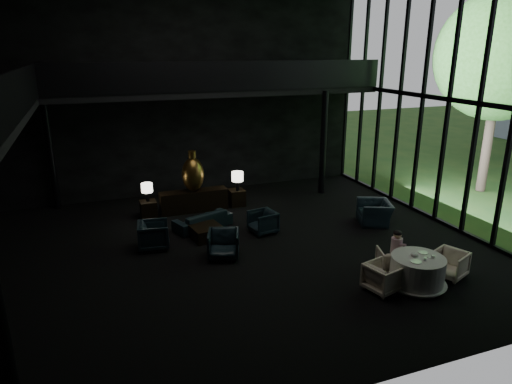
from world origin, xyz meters
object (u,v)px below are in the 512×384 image
object	(u,v)px
side_table_left	(149,209)
lounge_armchair_west	(153,232)
table_lamp_left	(147,189)
child	(397,242)
bronze_urn	(193,174)
console	(194,201)
side_table_right	(237,198)
sofa	(203,218)
coffee_table	(206,232)
dining_chair_west	(383,276)
lounge_armchair_east	(263,221)
dining_chair_east	(450,263)
dining_table	(417,273)
table_lamp_right	(237,177)
lounge_armchair_south	(223,242)
window_armchair	(375,208)
dining_chair_north	(392,261)

from	to	relation	value
side_table_left	lounge_armchair_west	bearing A→B (deg)	-94.45
table_lamp_left	child	world-z (taller)	table_lamp_left
bronze_urn	console	bearing A→B (deg)	90.00
side_table_right	child	world-z (taller)	child
table_lamp_left	sofa	xyz separation A→B (m)	(1.50, -1.54, -0.71)
coffee_table	dining_chair_west	world-z (taller)	dining_chair_west
side_table_right	lounge_armchair_east	world-z (taller)	lounge_armchair_east
lounge_armchair_east	dining_chair_east	world-z (taller)	lounge_armchair_east
lounge_armchair_west	coffee_table	bearing A→B (deg)	-77.13
lounge_armchair_east	dining_table	distance (m)	4.96
table_lamp_left	lounge_armchair_west	world-z (taller)	table_lamp_left
table_lamp_right	lounge_armchair_east	world-z (taller)	table_lamp_right
bronze_urn	side_table_right	xyz separation A→B (m)	(1.60, 0.06, -1.06)
console	dining_chair_west	size ratio (longest dim) A/B	3.17
lounge_armchair_south	window_armchair	world-z (taller)	window_armchair
coffee_table	dining_table	distance (m)	6.13
lounge_armchair_west	side_table_right	bearing A→B (deg)	-43.95
dining_chair_west	child	size ratio (longest dim) A/B	1.20
window_armchair	bronze_urn	bearing A→B (deg)	-99.98
lounge_armchair_west	lounge_armchair_east	bearing A→B (deg)	-83.18
dining_chair_east	lounge_armchair_west	bearing A→B (deg)	-146.03
window_armchair	dining_chair_east	bearing A→B (deg)	15.72
side_table_right	dining_chair_east	bearing A→B (deg)	-64.80
side_table_left	dining_chair_north	world-z (taller)	dining_chair_north
dining_table	dining_chair_west	size ratio (longest dim) A/B	1.94
bronze_urn	dining_chair_east	bearing A→B (deg)	-54.87
dining_table	child	size ratio (longest dim) A/B	2.33
side_table_left	lounge_armchair_south	xyz separation A→B (m)	(1.50, -3.87, 0.18)
table_lamp_left	sofa	world-z (taller)	table_lamp_left
dining_table	dining_chair_west	distance (m)	0.92
table_lamp_right	dining_table	world-z (taller)	table_lamp_right
window_armchair	dining_chair_north	world-z (taller)	window_armchair
console	window_armchair	bearing A→B (deg)	-31.46
bronze_urn	lounge_armchair_west	xyz separation A→B (m)	(-1.80, -2.64, -0.88)
dining_chair_west	table_lamp_right	bearing A→B (deg)	-3.50
side_table_left	bronze_urn	bearing A→B (deg)	3.04
lounge_armchair_south	dining_chair_north	bearing A→B (deg)	-11.82
child	console	bearing A→B (deg)	-57.65
side_table_left	table_lamp_right	xyz separation A→B (m)	(3.20, 0.03, 0.81)
dining_chair_east	dining_chair_west	world-z (taller)	dining_chair_west
side_table_right	child	xyz separation A→B (m)	(2.32, -6.22, 0.46)
window_armchair	dining_chair_north	size ratio (longest dim) A/B	1.93
table_lamp_right	dining_table	distance (m)	7.42
bronze_urn	sofa	xyz separation A→B (m)	(-0.10, -1.64, -1.03)
side_table_right	lounge_armchair_south	world-z (taller)	lounge_armchair_south
dining_chair_east	child	world-z (taller)	child
console	window_armchair	world-z (taller)	window_armchair
bronze_urn	lounge_armchair_west	distance (m)	3.32
dining_chair_east	bronze_urn	bearing A→B (deg)	-167.98
console	dining_table	xyz separation A→B (m)	(3.85, -7.11, -0.05)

